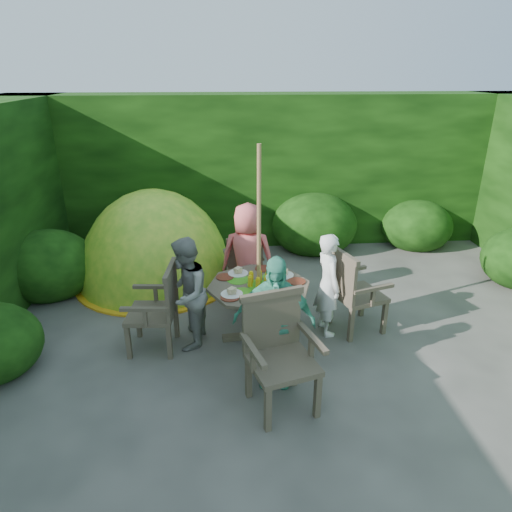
{
  "coord_description": "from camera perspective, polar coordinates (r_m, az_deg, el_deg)",
  "views": [
    {
      "loc": [
        -0.95,
        -3.89,
        2.88
      ],
      "look_at": [
        -0.57,
        1.01,
        0.85
      ],
      "focal_mm": 32.0,
      "sensor_mm": 36.0,
      "label": 1
    }
  ],
  "objects": [
    {
      "name": "garden_chair_right",
      "position": [
        5.37,
        11.99,
        -4.19
      ],
      "size": [
        0.66,
        0.71,
        0.97
      ],
      "rotation": [
        0.0,
        0.0,
        1.87
      ],
      "color": "#44392C",
      "rests_on": "ground"
    },
    {
      "name": "child_back",
      "position": [
        5.75,
        -1.07,
        -0.05
      ],
      "size": [
        0.71,
        0.51,
        1.37
      ],
      "primitive_type": "imported",
      "rotation": [
        0.0,
        0.0,
        3.03
      ],
      "color": "#F66665",
      "rests_on": "ground"
    },
    {
      "name": "garden_chair_left",
      "position": [
        5.04,
        -12.08,
        -6.31
      ],
      "size": [
        0.55,
        0.6,
        0.94
      ],
      "rotation": [
        0.0,
        0.0,
        -1.66
      ],
      "color": "#44392C",
      "rests_on": "ground"
    },
    {
      "name": "child_left",
      "position": [
        4.98,
        -8.77,
        -4.71
      ],
      "size": [
        0.55,
        0.67,
        1.26
      ],
      "primitive_type": "imported",
      "rotation": [
        0.0,
        0.0,
        -1.7
      ],
      "color": "gray",
      "rests_on": "ground"
    },
    {
      "name": "child_right",
      "position": [
        5.25,
        8.99,
        -3.54
      ],
      "size": [
        0.36,
        0.48,
        1.21
      ],
      "primitive_type": "imported",
      "rotation": [
        0.0,
        0.0,
        1.73
      ],
      "color": "white",
      "rests_on": "ground"
    },
    {
      "name": "garden_chair_back",
      "position": [
        6.12,
        -1.51,
        -1.02
      ],
      "size": [
        0.54,
        0.49,
        0.84
      ],
      "rotation": [
        0.0,
        0.0,
        3.23
      ],
      "color": "#44392C",
      "rests_on": "ground"
    },
    {
      "name": "hedge_enclosure",
      "position": [
        5.55,
        5.65,
        5.25
      ],
      "size": [
        9.0,
        9.0,
        2.5
      ],
      "color": "black",
      "rests_on": "ground"
    },
    {
      "name": "parasol_pole",
      "position": [
        4.86,
        0.36,
        0.93
      ],
      "size": [
        0.05,
        0.05,
        2.2
      ],
      "primitive_type": "cylinder",
      "rotation": [
        0.0,
        0.0,
        0.1
      ],
      "color": "olive",
      "rests_on": "ground"
    },
    {
      "name": "patio_table",
      "position": [
        5.08,
        0.39,
        -4.68
      ],
      "size": [
        1.26,
        1.26,
        0.81
      ],
      "rotation": [
        0.0,
        0.0,
        0.1
      ],
      "color": "#44392C",
      "rests_on": "ground"
    },
    {
      "name": "dome_tent",
      "position": [
        6.9,
        -12.19,
        -2.78
      ],
      "size": [
        2.59,
        2.59,
        2.66
      ],
      "rotation": [
        0.0,
        0.0,
        0.21
      ],
      "color": "#62AF21",
      "rests_on": "ground"
    },
    {
      "name": "garden_chair_front",
      "position": [
        4.17,
        2.85,
        -11.74
      ],
      "size": [
        0.74,
        0.69,
        1.02
      ],
      "rotation": [
        0.0,
        0.0,
        0.29
      ],
      "color": "#44392C",
      "rests_on": "ground"
    },
    {
      "name": "child_front",
      "position": [
        4.34,
        2.26,
        -8.23
      ],
      "size": [
        0.82,
        0.43,
        1.34
      ],
      "primitive_type": "imported",
      "rotation": [
        0.0,
        0.0,
        -0.13
      ],
      "color": "#49AC8D",
      "rests_on": "ground"
    },
    {
      "name": "ground",
      "position": [
        4.93,
        7.75,
        -13.54
      ],
      "size": [
        60.0,
        60.0,
        0.0
      ],
      "primitive_type": "plane",
      "color": "#44423D",
      "rests_on": "ground"
    }
  ]
}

